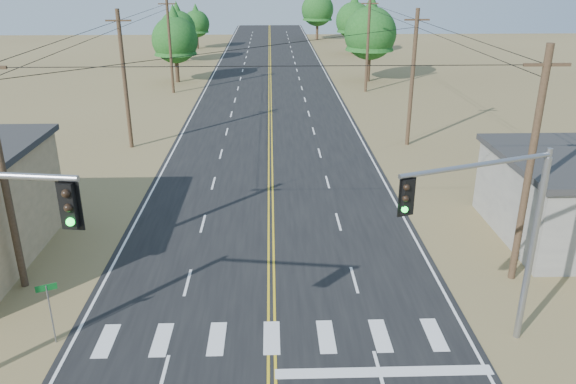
{
  "coord_description": "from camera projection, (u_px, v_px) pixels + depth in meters",
  "views": [
    {
      "loc": [
        0.06,
        -9.08,
        12.57
      ],
      "look_at": [
        0.77,
        13.64,
        3.5
      ],
      "focal_mm": 35.0,
      "sensor_mm": 36.0,
      "label": 1
    }
  ],
  "objects": [
    {
      "name": "utility_pole_left_far",
      "position": [
        170.0,
        45.0,
        59.15
      ],
      "size": [
        1.8,
        0.3,
        10.0
      ],
      "color": "#4C3826",
      "rests_on": "ground"
    },
    {
      "name": "tree_left_far",
      "position": [
        196.0,
        21.0,
        93.16
      ],
      "size": [
        4.39,
        4.39,
        7.31
      ],
      "color": "#3F2D1E",
      "rests_on": "ground"
    },
    {
      "name": "tree_left_mid",
      "position": [
        177.0,
        25.0,
        79.34
      ],
      "size": [
        5.04,
        5.04,
        8.4
      ],
      "color": "#3F2D1E",
      "rests_on": "ground"
    },
    {
      "name": "tree_right_mid",
      "position": [
        354.0,
        17.0,
        86.76
      ],
      "size": [
        5.55,
        5.55,
        9.26
      ],
      "color": "#3F2D1E",
      "rests_on": "ground"
    },
    {
      "name": "signal_mast_right",
      "position": [
        500.0,
        223.0,
        18.22
      ],
      "size": [
        5.41,
        2.22,
        7.23
      ],
      "rotation": [
        0.0,
        0.0,
        0.35
      ],
      "color": "gray",
      "rests_on": "ground"
    },
    {
      "name": "tree_left_near",
      "position": [
        175.0,
        35.0,
        64.85
      ],
      "size": [
        5.31,
        5.31,
        8.86
      ],
      "color": "#3F2D1E",
      "rests_on": "ground"
    },
    {
      "name": "utility_pole_left_mid",
      "position": [
        125.0,
        79.0,
        40.59
      ],
      "size": [
        1.8,
        0.3,
        10.0
      ],
      "color": "#4C3826",
      "rests_on": "ground"
    },
    {
      "name": "utility_pole_right_far",
      "position": [
        368.0,
        44.0,
        59.76
      ],
      "size": [
        1.8,
        0.3,
        10.0
      ],
      "color": "#4C3826",
      "rests_on": "ground"
    },
    {
      "name": "tree_right_far",
      "position": [
        318.0,
        6.0,
        104.2
      ],
      "size": [
        5.95,
        5.95,
        9.92
      ],
      "color": "#3F2D1E",
      "rests_on": "ground"
    },
    {
      "name": "tree_right_near",
      "position": [
        370.0,
        28.0,
        65.0
      ],
      "size": [
        6.06,
        6.06,
        10.1
      ],
      "color": "#3F2D1E",
      "rests_on": "ground"
    },
    {
      "name": "utility_pole_right_near",
      "position": [
        530.0,
        167.0,
        22.63
      ],
      "size": [
        1.8,
        0.3,
        10.0
      ],
      "color": "#4C3826",
      "rests_on": "ground"
    },
    {
      "name": "street_sign",
      "position": [
        49.0,
        304.0,
        19.68
      ],
      "size": [
        0.66,
        0.31,
        2.4
      ],
      "rotation": [
        0.0,
        0.0,
        0.41
      ],
      "color": "gray",
      "rests_on": "ground"
    },
    {
      "name": "road",
      "position": [
        270.0,
        154.0,
        40.93
      ],
      "size": [
        15.0,
        200.0,
        0.02
      ],
      "primitive_type": "cube",
      "color": "black",
      "rests_on": "ground"
    },
    {
      "name": "utility_pole_left_near",
      "position": [
        3.0,
        173.0,
        22.02
      ],
      "size": [
        1.8,
        0.3,
        10.0
      ],
      "color": "#4C3826",
      "rests_on": "ground"
    },
    {
      "name": "utility_pole_right_mid",
      "position": [
        412.0,
        78.0,
        41.2
      ],
      "size": [
        1.8,
        0.3,
        10.0
      ],
      "color": "#4C3826",
      "rests_on": "ground"
    }
  ]
}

